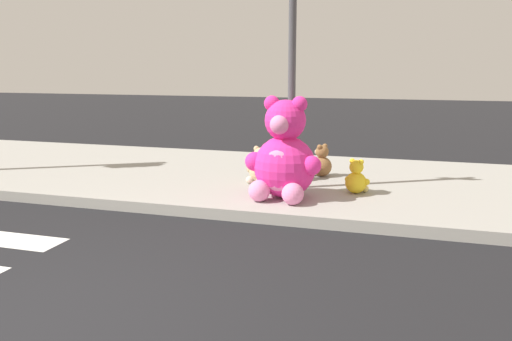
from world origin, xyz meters
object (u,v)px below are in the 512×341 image
object	(u,v)px
plush_yellow	(356,179)
plush_tan	(260,169)
sign_pole	(292,72)
plush_lavender	(296,166)
plush_pink_large	(284,158)
plush_brown	(321,163)

from	to	relation	value
plush_yellow	plush_tan	xyz separation A→B (m)	(-1.49, 0.21, 0.03)
sign_pole	plush_tan	bearing A→B (deg)	160.47
plush_yellow	plush_lavender	world-z (taller)	plush_lavender
sign_pole	plush_lavender	size ratio (longest dim) A/B	5.94
sign_pole	plush_pink_large	xyz separation A→B (m)	(0.04, -0.59, -1.14)
plush_yellow	plush_lavender	distance (m)	1.19
sign_pole	plush_yellow	distance (m)	1.78
plush_yellow	plush_tan	distance (m)	1.51
sign_pole	plush_yellow	bearing A→B (deg)	-1.37
sign_pole	plush_lavender	xyz separation A→B (m)	(-0.05, 0.59, -1.48)
plush_lavender	plush_tan	bearing A→B (deg)	-140.06
plush_tan	plush_lavender	distance (m)	0.62
sign_pole	plush_brown	world-z (taller)	sign_pole
plush_yellow	plush_brown	xyz separation A→B (m)	(-0.68, 1.01, 0.02)
sign_pole	plush_brown	xyz separation A→B (m)	(0.28, 0.98, -1.48)
plush_pink_large	sign_pole	bearing A→B (deg)	94.04
plush_tan	plush_lavender	bearing A→B (deg)	39.94
plush_pink_large	plush_lavender	world-z (taller)	plush_pink_large
sign_pole	plush_yellow	xyz separation A→B (m)	(0.97, -0.02, -1.50)
sign_pole	plush_tan	world-z (taller)	sign_pole
plush_yellow	plush_brown	world-z (taller)	plush_brown
plush_pink_large	plush_brown	size ratio (longest dim) A/B	2.59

